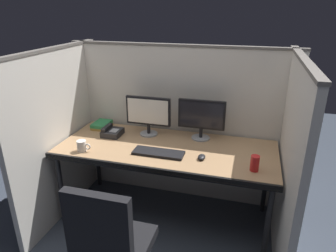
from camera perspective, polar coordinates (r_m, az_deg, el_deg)
The scene contains 13 objects.
ground_plane at distance 2.87m, azimuth -2.01°, elevation -19.95°, with size 8.00×8.00×0.00m, color #383F4C.
cubicle_partition_rear at distance 3.07m, azimuth 1.99°, elevation 0.36°, with size 2.21×0.06×1.57m.
cubicle_partition_left at distance 3.01m, azimuth -19.41°, elevation -1.43°, with size 0.06×1.41×1.57m.
cubicle_partition_right at distance 2.52m, azimuth 21.46°, elevation -6.24°, with size 0.06×1.41×1.57m.
desk at distance 2.71m, azimuth -0.36°, elevation -4.98°, with size 1.90×0.80×0.74m.
monitor_left at distance 2.88m, azimuth -3.70°, elevation 2.37°, with size 0.43×0.17×0.37m.
monitor_right at distance 2.80m, azimuth 6.26°, elevation 1.71°, with size 0.43×0.17×0.37m.
keyboard_main at distance 2.57m, azimuth -1.79°, elevation -5.01°, with size 0.43×0.15×0.02m, color black.
computer_mouse at distance 2.50m, azimuth 6.28°, elevation -5.77°, with size 0.06×0.10×0.04m.
coffee_mug at distance 2.71m, azimuth -15.74°, elevation -3.59°, with size 0.13×0.08×0.09m.
soda_can at distance 2.40m, azimuth 15.87°, elevation -6.70°, with size 0.07×0.07×0.12m, color red.
book_stack at distance 3.18m, azimuth -12.25°, elevation 0.21°, with size 0.15×0.21×0.06m.
desk_phone at distance 2.97m, azimuth -10.42°, elevation -1.11°, with size 0.17×0.19×0.09m.
Camera 1 is at (0.67, -2.04, 1.91)m, focal length 32.69 mm.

